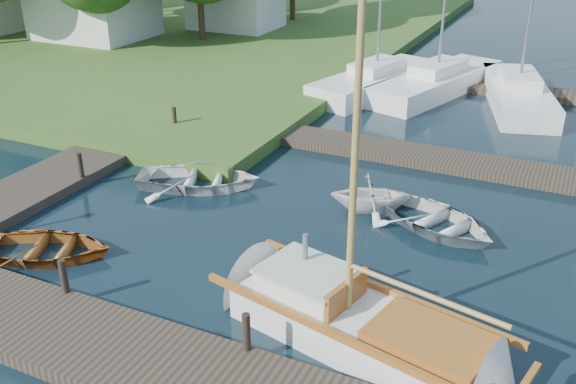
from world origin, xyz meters
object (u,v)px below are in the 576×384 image
at_px(mooring_post_4, 80,165).
at_px(mooring_post_5, 174,118).
at_px(dinghy, 43,244).
at_px(tender_c, 437,217).
at_px(mooring_post_1, 64,276).
at_px(sailboat, 362,328).
at_px(marina_boat_0, 376,79).
at_px(tender_b, 372,191).
at_px(marina_boat_2, 518,92).
at_px(tender_a, 198,175).
at_px(marina_boat_1, 437,80).
at_px(mooring_post_2, 246,332).

xyz_separation_m(mooring_post_4, mooring_post_5, (0.00, 5.00, 0.00)).
bearing_deg(dinghy, tender_c, -78.20).
bearing_deg(mooring_post_1, mooring_post_4, 128.66).
xyz_separation_m(sailboat, marina_boat_0, (-5.42, 17.26, 0.23)).
distance_m(mooring_post_5, marina_boat_0, 10.02).
height_order(mooring_post_5, tender_c, mooring_post_5).
relative_size(tender_b, marina_boat_2, 0.19).
height_order(tender_a, marina_boat_2, marina_boat_2).
xyz_separation_m(mooring_post_4, sailboat, (10.31, -3.50, -0.36)).
height_order(mooring_post_4, marina_boat_1, marina_boat_1).
height_order(mooring_post_2, dinghy, mooring_post_2).
bearing_deg(tender_a, marina_boat_0, -27.85).
xyz_separation_m(mooring_post_5, marina_boat_0, (4.88, 8.75, -0.12)).
distance_m(mooring_post_2, mooring_post_5, 13.12).
xyz_separation_m(tender_a, marina_boat_2, (7.69, 12.89, 0.19)).
xyz_separation_m(sailboat, dinghy, (-8.26, -0.19, 0.00)).
xyz_separation_m(mooring_post_2, tender_c, (2.01, 6.89, -0.34)).
relative_size(mooring_post_1, mooring_post_2, 1.00).
distance_m(tender_a, tender_c, 7.26).
height_order(tender_c, marina_boat_0, marina_boat_0).
height_order(mooring_post_5, marina_boat_2, marina_boat_2).
relative_size(tender_c, marina_boat_1, 0.33).
xyz_separation_m(dinghy, marina_boat_1, (5.37, 18.42, 0.22)).
relative_size(dinghy, marina_boat_1, 0.32).
relative_size(mooring_post_5, tender_a, 0.21).
relative_size(mooring_post_5, tender_c, 0.23).
distance_m(sailboat, tender_c, 5.40).
height_order(mooring_post_1, tender_a, mooring_post_1).
bearing_deg(marina_boat_1, tender_c, -149.46).
bearing_deg(tender_b, sailboat, 174.82).
distance_m(mooring_post_5, tender_c, 10.96).
bearing_deg(mooring_post_5, marina_boat_2, 40.50).
relative_size(tender_a, marina_boat_1, 0.36).
bearing_deg(dinghy, marina_boat_1, -37.85).
bearing_deg(mooring_post_4, tender_b, 14.47).
height_order(mooring_post_1, mooring_post_5, same).
distance_m(mooring_post_4, sailboat, 10.89).
distance_m(mooring_post_1, marina_boat_0, 18.77).
distance_m(mooring_post_2, marina_boat_2, 19.50).
height_order(mooring_post_2, tender_b, tender_b).
bearing_deg(mooring_post_2, mooring_post_5, 130.36).
distance_m(mooring_post_2, dinghy, 6.60).
height_order(marina_boat_0, marina_boat_1, marina_boat_0).
height_order(mooring_post_2, marina_boat_0, marina_boat_0).
relative_size(mooring_post_1, tender_b, 0.35).
xyz_separation_m(mooring_post_4, tender_b, (8.56, 2.21, -0.10)).
relative_size(sailboat, tender_b, 4.29).
bearing_deg(mooring_post_1, mooring_post_5, 111.80).
distance_m(mooring_post_1, dinghy, 2.38).
relative_size(mooring_post_2, mooring_post_4, 1.00).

